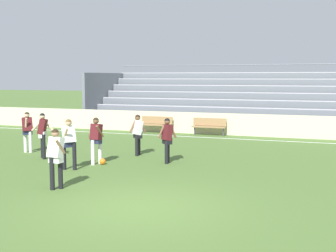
{
  "coord_description": "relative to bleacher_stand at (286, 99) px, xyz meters",
  "views": [
    {
      "loc": [
        4.28,
        -9.58,
        3.08
      ],
      "look_at": [
        -1.49,
        6.14,
        1.27
      ],
      "focal_mm": 48.55,
      "sensor_mm": 36.0,
      "label": 1
    }
  ],
  "objects": [
    {
      "name": "field_line_sideline",
      "position": [
        -1.61,
        -5.49,
        -1.75
      ],
      "size": [
        44.0,
        0.12,
        0.01
      ],
      "primitive_type": "cube",
      "color": "white",
      "rests_on": "ground"
    },
    {
      "name": "player_dark_deep_cover",
      "position": [
        -7.62,
        -13.41,
        -0.72
      ],
      "size": [
        0.73,
        0.48,
        1.73
      ],
      "color": "black",
      "rests_on": "ground"
    },
    {
      "name": "bench_near_wall_gap",
      "position": [
        -6.51,
        -4.55,
        -1.21
      ],
      "size": [
        1.8,
        0.4,
        0.9
      ],
      "color": "#99754C",
      "rests_on": "ground"
    },
    {
      "name": "bleacher_stand",
      "position": [
        0.0,
        0.0,
        0.0
      ],
      "size": [
        24.31,
        6.05,
        3.93
      ],
      "color": "#B2B2B7",
      "rests_on": "ground"
    },
    {
      "name": "bench_far_right",
      "position": [
        -3.51,
        -4.55,
        -1.21
      ],
      "size": [
        1.8,
        0.4,
        0.9
      ],
      "color": "#99754C",
      "rests_on": "ground"
    },
    {
      "name": "player_dark_dropping_back",
      "position": [
        -5.17,
        -13.72,
        -0.77
      ],
      "size": [
        0.53,
        0.57,
        1.66
      ],
      "color": "white",
      "rests_on": "ground"
    },
    {
      "name": "soccer_ball",
      "position": [
        -4.93,
        -13.71,
        -1.65
      ],
      "size": [
        0.22,
        0.22,
        0.22
      ],
      "primitive_type": "sphere",
      "color": "orange",
      "rests_on": "ground"
    },
    {
      "name": "player_white_pressing_high",
      "position": [
        -4.43,
        -17.3,
        -0.76
      ],
      "size": [
        0.47,
        0.5,
        1.67
      ],
      "color": "black",
      "rests_on": "ground"
    },
    {
      "name": "player_white_wide_right",
      "position": [
        -4.54,
        -11.55,
        -0.8
      ],
      "size": [
        0.65,
        0.49,
        1.61
      ],
      "color": "black",
      "rests_on": "ground"
    },
    {
      "name": "player_dark_challenging",
      "position": [
        -9.04,
        -12.47,
        -0.77
      ],
      "size": [
        0.53,
        0.6,
        1.66
      ],
      "color": "white",
      "rests_on": "ground"
    },
    {
      "name": "player_white_on_ball",
      "position": [
        -5.54,
        -14.89,
        -0.74
      ],
      "size": [
        0.53,
        0.72,
        1.69
      ],
      "color": "black",
      "rests_on": "ground"
    },
    {
      "name": "player_dark_trailing_run",
      "position": [
        -2.89,
        -12.66,
        -0.8
      ],
      "size": [
        0.65,
        0.47,
        1.62
      ],
      "color": "black",
      "rests_on": "ground"
    },
    {
      "name": "sideline_wall",
      "position": [
        -1.61,
        -4.13,
        -1.18
      ],
      "size": [
        48.0,
        0.16,
        1.16
      ],
      "primitive_type": "cube",
      "color": "beige",
      "rests_on": "ground"
    },
    {
      "name": "ground_plane",
      "position": [
        -1.61,
        -18.15,
        -1.76
      ],
      "size": [
        160.0,
        160.0,
        0.0
      ],
      "primitive_type": "plane",
      "color": "#4C6B30"
    }
  ]
}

